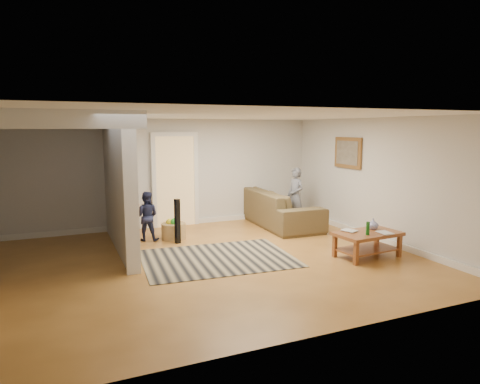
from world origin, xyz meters
name	(u,v)px	position (x,y,z in m)	size (l,w,h in m)	color
ground	(204,263)	(0.00, 0.00, 0.00)	(7.50, 7.50, 0.00)	brown
room_shell	(133,179)	(-1.07, 0.43, 1.46)	(7.54, 6.02, 2.52)	silver
area_rug	(218,258)	(0.30, 0.11, 0.01)	(2.62, 1.91, 0.01)	black
sofa	(277,223)	(2.60, 2.20, 0.00)	(2.84, 1.11, 0.83)	#483824
coffee_table	(368,237)	(2.82, -0.83, 0.35)	(1.21, 0.77, 0.69)	brown
tv_console	(129,211)	(-0.94, 1.94, 0.62)	(0.63, 1.14, 0.93)	brown
speaker_left	(136,232)	(-1.00, 0.74, 0.47)	(0.09, 0.09, 0.94)	black
speaker_right	(177,221)	(-0.08, 1.40, 0.45)	(0.09, 0.09, 0.90)	black
toy_basket	(174,230)	(-0.06, 1.78, 0.19)	(0.51, 0.51, 0.45)	olive
child	(295,223)	(3.00, 2.02, 0.00)	(0.49, 0.32, 1.36)	slate
toddler	(147,240)	(-0.60, 1.86, 0.00)	(0.49, 0.39, 1.02)	#1E223F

